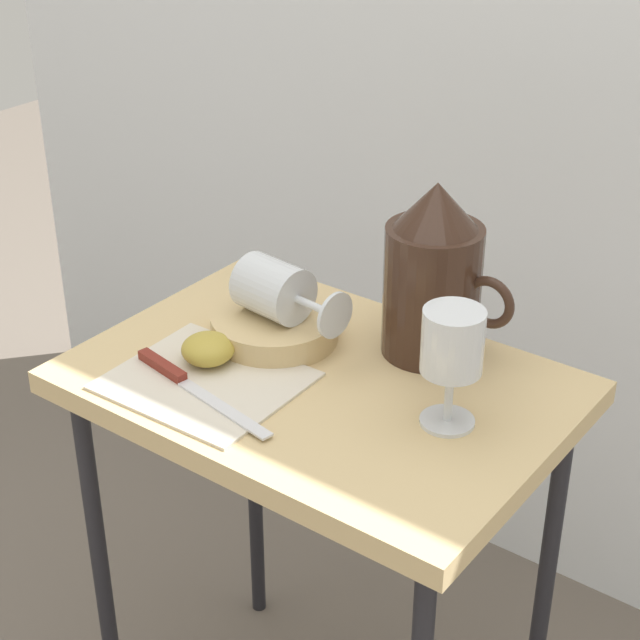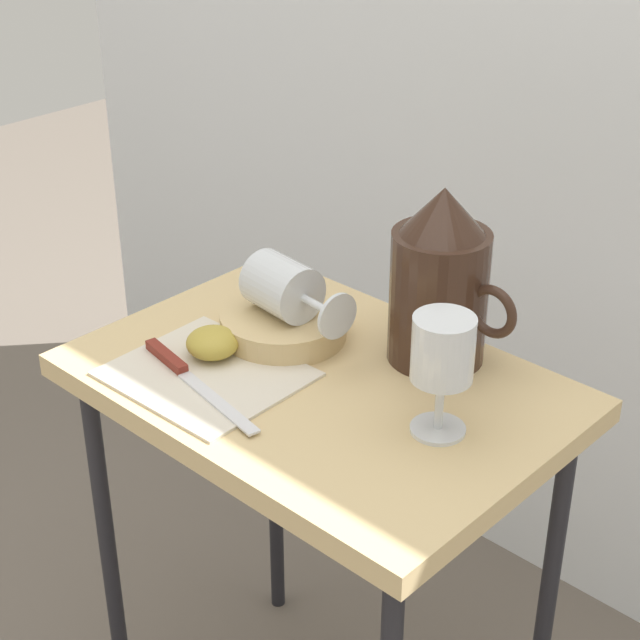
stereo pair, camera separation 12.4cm
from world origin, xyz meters
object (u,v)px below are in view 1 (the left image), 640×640
(wine_glass_upright, at_px, (452,348))
(pitcher, at_px, (433,286))
(apple_half_left, at_px, (208,349))
(knife, at_px, (183,380))
(table, at_px, (320,423))
(wine_glass_tipped_near, at_px, (276,290))
(basket_tray, at_px, (275,327))

(wine_glass_upright, bearing_deg, pitcher, 128.44)
(apple_half_left, xyz_separation_m, knife, (0.01, -0.06, -0.01))
(table, height_order, wine_glass_tipped_near, wine_glass_tipped_near)
(pitcher, xyz_separation_m, knife, (-0.20, -0.25, -0.08))
(pitcher, bearing_deg, basket_tray, -152.27)
(table, distance_m, wine_glass_tipped_near, 0.18)
(basket_tray, relative_size, knife, 0.69)
(table, bearing_deg, wine_glass_upright, 2.19)
(wine_glass_upright, xyz_separation_m, knife, (-0.30, -0.12, -0.09))
(wine_glass_tipped_near, relative_size, apple_half_left, 2.32)
(wine_glass_upright, bearing_deg, table, -177.81)
(pitcher, height_order, knife, pitcher)
(table, xyz_separation_m, apple_half_left, (-0.13, -0.06, 0.09))
(knife, bearing_deg, wine_glass_upright, 22.41)
(wine_glass_tipped_near, height_order, apple_half_left, wine_glass_tipped_near)
(basket_tray, xyz_separation_m, apple_half_left, (-0.03, -0.10, 0.01))
(table, height_order, knife, knife)
(basket_tray, xyz_separation_m, wine_glass_upright, (0.28, -0.03, 0.08))
(table, distance_m, basket_tray, 0.14)
(wine_glass_tipped_near, bearing_deg, table, -22.22)
(knife, bearing_deg, pitcher, 52.17)
(pitcher, bearing_deg, wine_glass_upright, -51.56)
(wine_glass_upright, distance_m, knife, 0.33)
(table, distance_m, apple_half_left, 0.17)
(pitcher, height_order, wine_glass_upright, pitcher)
(wine_glass_tipped_near, xyz_separation_m, apple_half_left, (-0.03, -0.10, -0.05))
(table, height_order, basket_tray, basket_tray)
(apple_half_left, bearing_deg, wine_glass_upright, 12.20)
(basket_tray, xyz_separation_m, knife, (-0.02, -0.16, -0.01))
(basket_tray, relative_size, wine_glass_tipped_near, 1.07)
(wine_glass_tipped_near, distance_m, apple_half_left, 0.12)
(basket_tray, height_order, apple_half_left, apple_half_left)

